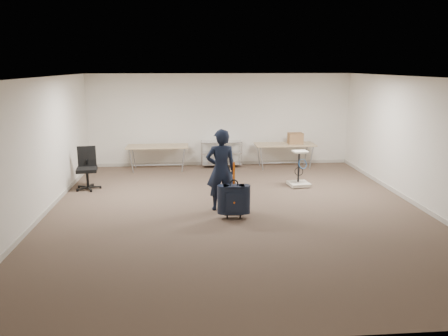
{
  "coord_description": "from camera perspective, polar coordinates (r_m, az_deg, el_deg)",
  "views": [
    {
      "loc": [
        -0.99,
        -8.8,
        3.03
      ],
      "look_at": [
        -0.24,
        0.3,
        0.88
      ],
      "focal_mm": 35.0,
      "sensor_mm": 36.0,
      "label": 1
    }
  ],
  "objects": [
    {
      "name": "cardboard_box",
      "position": [
        13.35,
        9.31,
        3.86
      ],
      "size": [
        0.43,
        0.32,
        0.32
      ],
      "primitive_type": "cube",
      "rotation": [
        0.0,
        0.0,
        -0.0
      ],
      "color": "#9D7C49",
      "rests_on": "folding_table_right"
    },
    {
      "name": "equipment_cart",
      "position": [
        11.34,
        9.78,
        -1.17
      ],
      "size": [
        0.56,
        0.56,
        0.93
      ],
      "color": "silver",
      "rests_on": "ground"
    },
    {
      "name": "room_shell",
      "position": [
        10.66,
        0.81,
        -2.99
      ],
      "size": [
        8.0,
        9.0,
        9.0
      ],
      "color": "white",
      "rests_on": "ground"
    },
    {
      "name": "folding_table_left",
      "position": [
        13.0,
        -8.66,
        2.67
      ],
      "size": [
        1.8,
        0.75,
        0.73
      ],
      "color": "tan",
      "rests_on": "ground"
    },
    {
      "name": "wire_shelf",
      "position": [
        13.29,
        -0.35,
        2.02
      ],
      "size": [
        1.22,
        0.47,
        0.8
      ],
      "color": "silver",
      "rests_on": "ground"
    },
    {
      "name": "folding_table_right",
      "position": [
        13.29,
        7.94,
        2.92
      ],
      "size": [
        1.8,
        0.75,
        0.73
      ],
      "color": "tan",
      "rests_on": "ground"
    },
    {
      "name": "ground",
      "position": [
        9.36,
        1.63,
        -5.65
      ],
      "size": [
        9.0,
        9.0,
        0.0
      ],
      "primitive_type": "plane",
      "color": "#4F3D30",
      "rests_on": "ground"
    },
    {
      "name": "suitcase",
      "position": [
        8.82,
        1.29,
        -4.15
      ],
      "size": [
        0.43,
        0.26,
        1.16
      ],
      "color": "#151E30",
      "rests_on": "ground"
    },
    {
      "name": "person",
      "position": [
        9.23,
        -0.39,
        -0.25
      ],
      "size": [
        0.67,
        0.46,
        1.75
      ],
      "primitive_type": "imported",
      "rotation": [
        0.0,
        0.0,
        3.21
      ],
      "color": "black",
      "rests_on": "ground"
    },
    {
      "name": "office_chair",
      "position": [
        11.46,
        -17.4,
        -1.05
      ],
      "size": [
        0.64,
        0.64,
        1.06
      ],
      "color": "black",
      "rests_on": "ground"
    }
  ]
}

